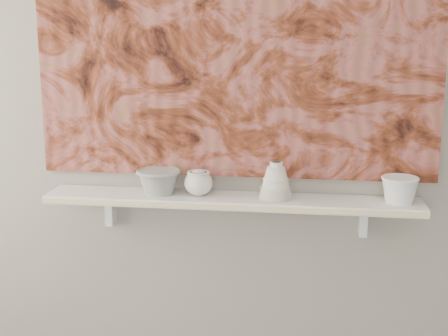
% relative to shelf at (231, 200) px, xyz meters
% --- Properties ---
extents(wall_back, '(3.60, 0.00, 3.60)m').
position_rel_shelf_xyz_m(wall_back, '(0.00, 0.09, 0.44)').
color(wall_back, gray).
rests_on(wall_back, floor).
extents(shelf, '(1.40, 0.18, 0.03)m').
position_rel_shelf_xyz_m(shelf, '(0.00, 0.00, 0.00)').
color(shelf, silver).
rests_on(shelf, wall_back).
extents(shelf_stripe, '(1.40, 0.01, 0.02)m').
position_rel_shelf_xyz_m(shelf_stripe, '(0.00, -0.09, 0.00)').
color(shelf_stripe, beige).
rests_on(shelf_stripe, shelf).
extents(bracket_left, '(0.03, 0.06, 0.12)m').
position_rel_shelf_xyz_m(bracket_left, '(-0.49, 0.06, -0.07)').
color(bracket_left, silver).
rests_on(bracket_left, wall_back).
extents(bracket_right, '(0.03, 0.06, 0.12)m').
position_rel_shelf_xyz_m(bracket_right, '(0.49, 0.06, -0.07)').
color(bracket_right, silver).
rests_on(bracket_right, wall_back).
extents(painting, '(1.50, 0.02, 1.10)m').
position_rel_shelf_xyz_m(painting, '(0.00, 0.08, 0.62)').
color(painting, maroon).
rests_on(painting, wall_back).
extents(house_motif, '(0.09, 0.00, 0.08)m').
position_rel_shelf_xyz_m(house_motif, '(0.45, 0.07, 0.32)').
color(house_motif, black).
rests_on(house_motif, painting).
extents(bowl_grey, '(0.18, 0.18, 0.10)m').
position_rel_shelf_xyz_m(bowl_grey, '(-0.28, 0.00, 0.06)').
color(bowl_grey, gray).
rests_on(bowl_grey, shelf).
extents(cup_cream, '(0.14, 0.14, 0.10)m').
position_rel_shelf_xyz_m(cup_cream, '(-0.12, 0.00, 0.06)').
color(cup_cream, silver).
rests_on(cup_cream, shelf).
extents(bell_vessel, '(0.16, 0.16, 0.14)m').
position_rel_shelf_xyz_m(bell_vessel, '(0.16, 0.00, 0.08)').
color(bell_vessel, beige).
rests_on(bell_vessel, shelf).
extents(bowl_white, '(0.18, 0.18, 0.10)m').
position_rel_shelf_xyz_m(bowl_white, '(0.61, 0.00, 0.06)').
color(bowl_white, silver).
rests_on(bowl_white, shelf).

